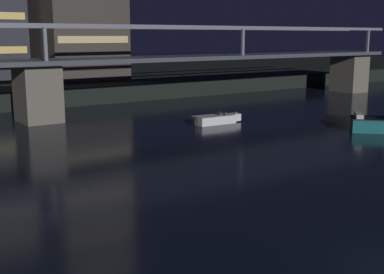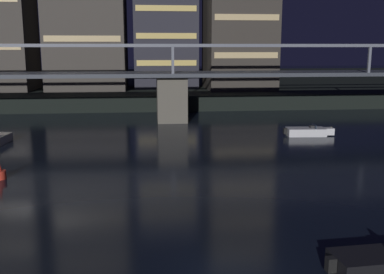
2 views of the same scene
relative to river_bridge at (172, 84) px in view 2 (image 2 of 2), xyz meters
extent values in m
cube|color=black|center=(0.00, 48.01, -3.47)|extent=(240.00, 80.00, 2.20)
cube|color=#605B51|center=(0.00, 0.01, -1.79)|extent=(3.60, 4.40, 5.55)
cube|color=#3D424C|center=(0.00, 0.01, 1.21)|extent=(100.38, 6.40, 0.45)
cube|color=slate|center=(0.00, -2.89, 4.63)|extent=(100.38, 0.36, 0.36)
cube|color=slate|center=(0.00, 2.91, 4.63)|extent=(100.38, 0.36, 0.36)
cube|color=slate|center=(0.00, -2.89, 3.03)|extent=(0.30, 0.30, 3.20)
cube|color=slate|center=(23.60, -2.89, 3.03)|extent=(0.30, 0.30, 3.20)
cube|color=beige|center=(-12.51, 15.10, 5.67)|extent=(11.35, 0.10, 0.90)
cube|color=#282833|center=(0.24, 22.92, 8.33)|extent=(10.51, 8.31, 21.40)
cube|color=#F2D172|center=(0.24, 18.71, 1.91)|extent=(9.67, 0.10, 0.90)
cube|color=#F2D172|center=(0.24, 18.71, 6.19)|extent=(9.67, 0.10, 0.90)
cube|color=#F2D172|center=(0.24, 18.71, 10.47)|extent=(9.67, 0.10, 0.90)
cube|color=#38332D|center=(12.05, 19.15, 11.60)|extent=(10.63, 12.17, 27.94)
cube|color=beige|center=(12.05, 13.02, 3.22)|extent=(9.78, 0.10, 0.90)
cube|color=beige|center=(12.05, 13.02, 8.81)|extent=(9.78, 0.10, 0.90)
cube|color=black|center=(6.34, -39.48, -4.17)|extent=(4.03, 2.08, 0.80)
cube|color=black|center=(4.19, -39.63, -4.07)|extent=(0.38, 0.38, 0.60)
cube|color=silver|center=(13.30, -10.87, -4.17)|extent=(4.01, 2.03, 0.80)
cube|color=silver|center=(15.70, -11.01, -4.12)|extent=(0.96, 1.04, 0.70)
cube|color=#283342|center=(14.15, -10.92, -3.59)|extent=(0.18, 1.35, 0.36)
cube|color=#262628|center=(13.90, -10.90, -3.65)|extent=(0.43, 0.58, 0.24)
cube|color=black|center=(11.15, -10.74, -4.07)|extent=(0.38, 0.38, 0.60)
sphere|color=beige|center=(15.95, -11.02, -3.69)|extent=(0.12, 0.12, 0.12)
cube|color=black|center=(-17.14, -9.93, -4.07)|extent=(0.40, 0.40, 0.60)
camera|label=1|loc=(-16.05, -48.82, 3.72)|focal=47.49mm
camera|label=2|loc=(-2.99, -55.90, 4.49)|focal=42.67mm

